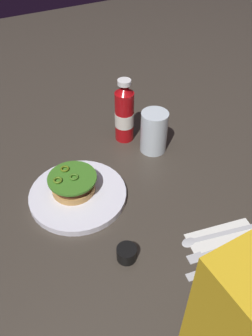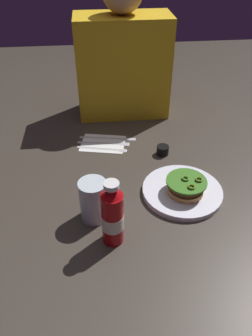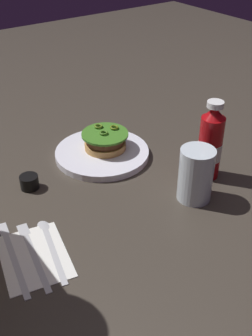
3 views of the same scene
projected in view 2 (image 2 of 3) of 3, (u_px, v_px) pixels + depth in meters
The scene contains 11 objects.
ground_plane at pixel (137, 186), 1.07m from camera, with size 3.00×3.00×0.00m, color #3B342C.
dinner_plate at pixel (182, 191), 1.03m from camera, with size 0.25×0.25×0.02m, color white.
burger_sandwich at pixel (186, 186), 1.00m from camera, with size 0.12×0.12×0.05m.
ketchup_bottle at pixel (113, 216), 0.84m from camera, with size 0.06×0.06×0.20m.
water_glass at pixel (93, 200), 0.92m from camera, with size 0.08×0.08×0.13m, color silver.
condiment_cup at pixel (163, 150), 1.20m from camera, with size 0.04×0.04×0.03m, color black.
napkin at pixel (103, 143), 1.26m from camera, with size 0.17×0.13×0.00m, color white.
spoon_utensil at pixel (109, 149), 1.23m from camera, with size 0.19×0.06×0.00m.
fork_utensil at pixel (108, 143), 1.26m from camera, with size 0.20×0.05×0.00m.
butter_knife at pixel (111, 138), 1.29m from camera, with size 0.22×0.05×0.00m.
diner_person at pixel (123, 60), 1.33m from camera, with size 0.38×0.18×0.56m.
Camera 2 is at (-0.12, -0.80, 0.70)m, focal length 35.01 mm.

